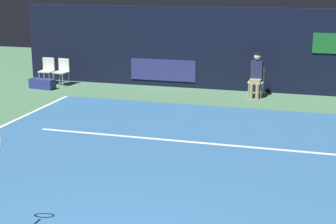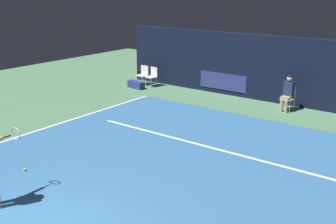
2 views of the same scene
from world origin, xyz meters
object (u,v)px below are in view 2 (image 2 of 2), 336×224
(line_judge_on_chair, at_px, (288,93))
(courtside_chair_near, at_px, (152,76))
(courtside_chair_far, at_px, (143,74))
(tennis_ball, at_px, (25,170))
(equipment_bag, at_px, (136,85))

(line_judge_on_chair, bearing_deg, courtside_chair_near, 179.62)
(courtside_chair_far, relative_size, tennis_ball, 12.94)
(line_judge_on_chair, distance_m, courtside_chair_far, 7.00)
(line_judge_on_chair, xyz_separation_m, courtside_chair_near, (-6.43, 0.04, -0.18))
(courtside_chair_far, xyz_separation_m, equipment_bag, (0.22, -0.77, -0.34))
(line_judge_on_chair, relative_size, tennis_ball, 19.41)
(courtside_chair_far, xyz_separation_m, tennis_ball, (3.77, -9.05, -0.46))
(line_judge_on_chair, height_order, equipment_bag, line_judge_on_chair)
(tennis_ball, relative_size, equipment_bag, 0.08)
(courtside_chair_far, bearing_deg, equipment_bag, -73.98)
(courtside_chair_far, height_order, equipment_bag, courtside_chair_far)
(line_judge_on_chair, distance_m, equipment_bag, 6.83)
(line_judge_on_chair, height_order, courtside_chair_near, line_judge_on_chair)
(line_judge_on_chair, relative_size, courtside_chair_near, 1.50)
(courtside_chair_near, distance_m, courtside_chair_far, 0.57)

